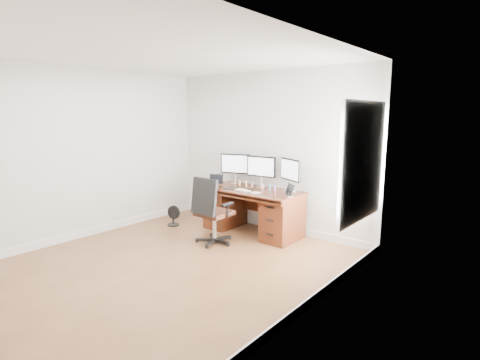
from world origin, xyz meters
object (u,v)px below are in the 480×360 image
Objects in this scene: desk at (252,209)px; monitor_center at (261,168)px; office_chair at (212,222)px; floor_fan at (173,216)px; keyboard at (243,190)px.

monitor_center is at bearing 89.96° from desk.
desk is 1.62× the size of office_chair.
monitor_center is (0.00, 0.24, 0.68)m from desk.
monitor_center reaches higher than floor_fan.
office_chair is at bearing -20.93° from floor_fan.
floor_fan is (-1.21, 0.25, -0.17)m from office_chair.
floor_fan is (-1.35, -0.58, -0.23)m from desk.
office_chair is 3.85× the size of keyboard.
office_chair is at bearing -103.15° from monitor_center.
monitor_center is at bearing 81.44° from office_chair.
office_chair is (-0.14, -0.83, -0.06)m from desk.
keyboard is at bearing -101.18° from monitor_center.
floor_fan is 1.48m from keyboard.
office_chair is 0.76m from keyboard.
keyboard is at bearing 80.08° from office_chair.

